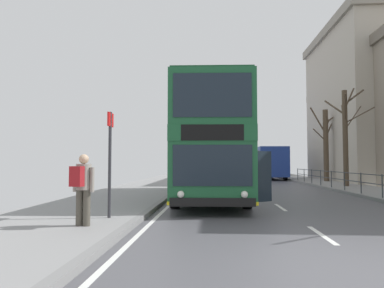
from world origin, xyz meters
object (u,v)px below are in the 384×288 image
object	(u,v)px
background_bus_far_lane	(265,162)
pedestrian_with_backpack	(83,184)
bus_stop_sign_near	(110,153)
background_building_01	(363,132)
bare_tree_far_00	(326,143)
double_decker_bus_main	(209,145)
bare_tree_far_01	(345,133)

from	to	relation	value
background_bus_far_lane	pedestrian_with_backpack	size ratio (longest dim) A/B	6.87
background_bus_far_lane	bus_stop_sign_near	xyz separation A→B (m)	(-7.82, -27.15, 0.19)
background_building_01	bus_stop_sign_near	bearing A→B (deg)	-120.43
background_bus_far_lane	bus_stop_sign_near	bearing A→B (deg)	-106.06
bare_tree_far_00	pedestrian_with_backpack	bearing A→B (deg)	-119.73
double_decker_bus_main	bus_stop_sign_near	world-z (taller)	double_decker_bus_main
background_building_01	double_decker_bus_main	bearing A→B (deg)	-121.92
background_bus_far_lane	bare_tree_far_01	xyz separation A→B (m)	(2.94, -13.90, 1.75)
pedestrian_with_backpack	background_building_01	bearing A→B (deg)	60.10
bare_tree_far_00	bare_tree_far_01	distance (m)	5.98
background_bus_far_lane	bare_tree_far_00	size ratio (longest dim) A/B	1.91
double_decker_bus_main	bare_tree_far_00	world-z (taller)	bare_tree_far_00
double_decker_bus_main	bare_tree_far_01	xyz separation A→B (m)	(8.25, 7.19, 1.08)
pedestrian_with_backpack	bare_tree_far_00	world-z (taller)	bare_tree_far_00
bus_stop_sign_near	background_building_01	size ratio (longest dim) A/B	0.25
background_building_01	bare_tree_far_00	bearing A→B (deg)	-120.11
bus_stop_sign_near	pedestrian_with_backpack	bearing A→B (deg)	-101.99
pedestrian_with_backpack	bare_tree_far_01	xyz separation A→B (m)	(11.02, 14.47, 2.31)
bare_tree_far_00	bare_tree_far_01	bearing A→B (deg)	-96.13
bus_stop_sign_near	bare_tree_far_01	size ratio (longest dim) A/B	0.46
pedestrian_with_backpack	bare_tree_far_01	bearing A→B (deg)	52.72
pedestrian_with_backpack	background_building_01	size ratio (longest dim) A/B	0.15
pedestrian_with_backpack	background_building_01	distance (m)	42.68
double_decker_bus_main	pedestrian_with_backpack	world-z (taller)	double_decker_bus_main
bare_tree_far_01	pedestrian_with_backpack	bearing A→B (deg)	-127.28
bare_tree_far_01	background_building_01	size ratio (longest dim) A/B	0.55
pedestrian_with_backpack	bus_stop_sign_near	bearing A→B (deg)	78.01
background_bus_far_lane	background_building_01	world-z (taller)	background_building_01
background_bus_far_lane	bus_stop_sign_near	size ratio (longest dim) A/B	4.03
bare_tree_far_01	background_bus_far_lane	bearing A→B (deg)	101.94
bare_tree_far_01	bare_tree_far_00	bearing A→B (deg)	83.87
background_bus_far_lane	pedestrian_with_backpack	world-z (taller)	background_bus_far_lane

